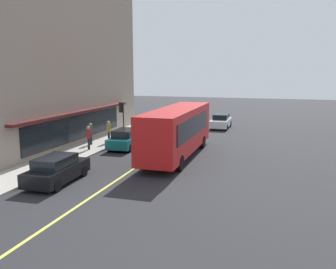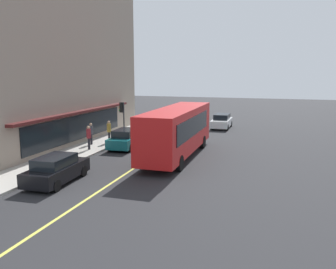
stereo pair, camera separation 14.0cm
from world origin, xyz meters
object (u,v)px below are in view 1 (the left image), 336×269
(pedestrian_mid_block, at_px, (88,135))
(pedestrian_at_corner, at_px, (91,132))
(bus, at_px, (178,130))
(car_teal, at_px, (126,139))
(traffic_light, at_px, (122,111))
(pedestrian_by_curb, at_px, (109,129))
(car_black, at_px, (57,170))
(car_white, at_px, (221,121))

(pedestrian_mid_block, bearing_deg, pedestrian_at_corner, 24.23)
(bus, height_order, car_teal, bus)
(traffic_light, distance_m, pedestrian_by_curb, 2.71)
(bus, relative_size, pedestrian_at_corner, 6.29)
(pedestrian_by_curb, bearing_deg, car_black, -168.99)
(car_black, distance_m, car_white, 22.76)
(bus, xyz_separation_m, traffic_light, (5.01, 6.58, 0.55))
(bus, xyz_separation_m, car_teal, (1.72, 4.76, -1.24))
(bus, bearing_deg, car_white, -3.71)
(traffic_light, relative_size, car_teal, 0.73)
(car_white, bearing_deg, car_teal, 155.58)
(car_black, bearing_deg, traffic_light, 8.42)
(bus, distance_m, car_white, 14.33)
(car_teal, relative_size, pedestrian_at_corner, 2.48)
(pedestrian_mid_block, xyz_separation_m, pedestrian_by_curb, (2.91, -0.25, 0.01))
(bus, relative_size, car_teal, 2.53)
(pedestrian_by_curb, bearing_deg, car_white, -33.30)
(pedestrian_at_corner, bearing_deg, car_teal, -85.64)
(car_teal, xyz_separation_m, pedestrian_by_curb, (0.90, 1.95, 0.53))
(bus, bearing_deg, car_black, 149.06)
(traffic_light, bearing_deg, pedestrian_at_corner, 161.43)
(pedestrian_mid_block, bearing_deg, car_teal, -47.57)
(car_white, bearing_deg, pedestrian_by_curb, 146.70)
(car_teal, bearing_deg, car_white, -24.42)
(bus, distance_m, car_black, 9.20)
(bus, bearing_deg, pedestrian_by_curb, 68.75)
(traffic_light, xyz_separation_m, car_white, (9.23, -7.51, -1.79))
(car_black, height_order, pedestrian_by_curb, pedestrian_by_curb)
(bus, relative_size, pedestrian_mid_block, 6.09)
(car_white, bearing_deg, pedestrian_mid_block, 151.51)
(car_black, bearing_deg, pedestrian_mid_block, 16.87)
(car_white, distance_m, pedestrian_at_corner, 15.44)
(car_black, bearing_deg, pedestrian_by_curb, 11.01)
(bus, bearing_deg, pedestrian_mid_block, 92.45)
(car_white, bearing_deg, pedestrian_at_corner, 145.72)
(car_black, bearing_deg, pedestrian_at_corner, 18.34)
(car_black, distance_m, pedestrian_at_corner, 9.81)
(bus, xyz_separation_m, car_white, (14.24, -0.92, -1.24))
(pedestrian_by_curb, distance_m, pedestrian_at_corner, 1.54)
(traffic_light, relative_size, car_white, 0.74)
(traffic_light, distance_m, car_teal, 4.17)
(pedestrian_at_corner, bearing_deg, bus, -100.84)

